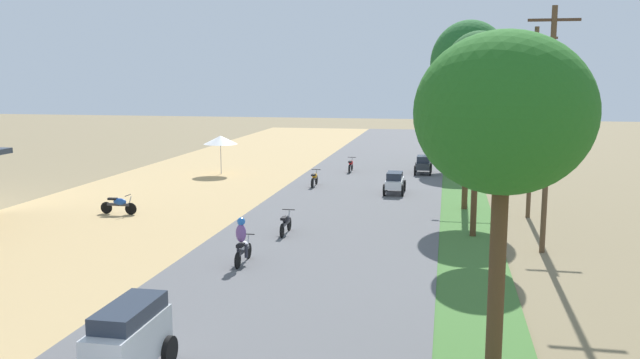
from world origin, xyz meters
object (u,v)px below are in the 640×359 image
at_px(median_tree_nearest, 504,115).
at_px(car_sedan_white, 395,182).
at_px(utility_pole_far, 533,120).
at_px(motorbike_ahead_second, 286,222).
at_px(median_tree_third, 469,64).
at_px(utility_pole_near, 549,127).
at_px(median_tree_fourth, 459,93).
at_px(motorbike_ahead_fourth, 351,164).
at_px(parked_motorbike_third, 119,204).
at_px(car_van_silver, 129,338).
at_px(median_tree_second, 479,75).
at_px(motorbike_foreground_rider, 242,242).
at_px(streetlamp_near, 468,104).
at_px(motorbike_ahead_third, 314,178).
at_px(vendor_umbrella, 220,140).
at_px(car_sedan_charcoal, 423,164).
at_px(streetlamp_mid, 462,99).

relative_size(median_tree_nearest, car_sedan_white, 3.26).
distance_m(utility_pole_far, motorbike_ahead_second, 12.23).
relative_size(median_tree_third, utility_pole_near, 1.01).
relative_size(median_tree_fourth, motorbike_ahead_fourth, 4.08).
relative_size(parked_motorbike_third, motorbike_ahead_second, 1.00).
relative_size(parked_motorbike_third, car_sedan_white, 0.80).
height_order(utility_pole_far, car_van_silver, utility_pole_far).
xyz_separation_m(median_tree_second, car_van_silver, (-7.66, -14.61, -5.50)).
height_order(median_tree_nearest, motorbike_foreground_rider, median_tree_nearest).
xyz_separation_m(median_tree_fourth, streetlamp_near, (0.40, -8.67, -0.41)).
relative_size(median_tree_second, utility_pole_near, 0.91).
height_order(motorbike_foreground_rider, motorbike_ahead_second, motorbike_foreground_rider).
height_order(median_tree_third, motorbike_ahead_third, median_tree_third).
distance_m(vendor_umbrella, utility_pole_far, 21.01).
bearing_deg(utility_pole_far, median_tree_fourth, 101.16).
bearing_deg(car_sedan_white, utility_pole_far, -35.62).
bearing_deg(utility_pole_far, motorbike_ahead_third, 151.35).
bearing_deg(median_tree_nearest, median_tree_fourth, 90.67).
relative_size(median_tree_second, streetlamp_near, 0.97).
bearing_deg(parked_motorbike_third, vendor_umbrella, 88.08).
height_order(parked_motorbike_third, motorbike_ahead_third, motorbike_ahead_third).
relative_size(parked_motorbike_third, streetlamp_near, 0.21).
bearing_deg(median_tree_nearest, motorbike_foreground_rider, 136.35).
bearing_deg(motorbike_ahead_fourth, parked_motorbike_third, -119.34).
bearing_deg(car_van_silver, median_tree_nearest, 10.18).
bearing_deg(parked_motorbike_third, median_tree_fourth, 50.02).
height_order(utility_pole_near, car_sedan_white, utility_pole_near).
distance_m(parked_motorbike_third, motorbike_ahead_second, 8.96).
bearing_deg(median_tree_nearest, vendor_umbrella, 119.66).
xyz_separation_m(utility_pole_near, car_sedan_charcoal, (-5.07, 18.66, -3.93)).
distance_m(median_tree_third, streetlamp_mid, 22.51).
bearing_deg(median_tree_fourth, median_tree_third, -89.10).
xyz_separation_m(median_tree_third, car_sedan_charcoal, (-2.41, 11.20, -6.30)).
height_order(median_tree_third, utility_pole_near, median_tree_third).
distance_m(utility_pole_near, motorbike_ahead_third, 17.18).
distance_m(parked_motorbike_third, utility_pole_near, 19.32).
relative_size(median_tree_fourth, utility_pole_far, 0.85).
bearing_deg(utility_pole_far, motorbike_ahead_second, -151.46).
relative_size(median_tree_fourth, motorbike_ahead_third, 4.08).
bearing_deg(utility_pole_far, median_tree_second, -121.29).
height_order(vendor_umbrella, utility_pole_far, utility_pole_far).
xyz_separation_m(vendor_umbrella, median_tree_second, (15.73, -14.29, 4.21)).
relative_size(car_van_silver, car_sedan_charcoal, 1.07).
height_order(utility_pole_near, car_sedan_charcoal, utility_pole_near).
xyz_separation_m(streetlamp_mid, car_sedan_charcoal, (-2.58, -11.18, -3.86)).
relative_size(parked_motorbike_third, utility_pole_far, 0.21).
xyz_separation_m(median_tree_fourth, utility_pole_far, (3.08, -15.60, -0.79)).
bearing_deg(streetlamp_mid, streetlamp_near, -90.00).
bearing_deg(utility_pole_near, streetlamp_mid, 94.77).
xyz_separation_m(vendor_umbrella, utility_pole_near, (18.18, -16.19, 2.36)).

